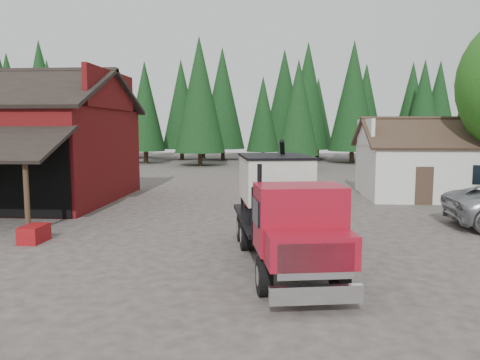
{
  "coord_description": "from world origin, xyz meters",
  "views": [
    {
      "loc": [
        3.64,
        -14.7,
        4.02
      ],
      "look_at": [
        2.26,
        4.95,
        1.8
      ],
      "focal_mm": 35.0,
      "sensor_mm": 36.0,
      "label": 1
    }
  ],
  "objects": [
    {
      "name": "ground",
      "position": [
        0.0,
        0.0,
        0.0
      ],
      "size": [
        120.0,
        120.0,
        0.0
      ],
      "primitive_type": "plane",
      "color": "#3F3631",
      "rests_on": "ground"
    },
    {
      "name": "red_barn",
      "position": [
        -11.0,
        9.9,
        2.69
      ],
      "size": [
        12.8,
        13.63,
        7.18
      ],
      "color": "maroon",
      "rests_on": "ground"
    },
    {
      "name": "farmhouse",
      "position": [
        13.0,
        13.0,
        1.67
      ],
      "size": [
        8.6,
        6.42,
        4.65
      ],
      "color": "silver",
      "rests_on": "ground"
    },
    {
      "name": "conifer_backdrop",
      "position": [
        0.0,
        42.0,
        0.0
      ],
      "size": [
        76.0,
        16.0,
        16.0
      ],
      "primitive_type": null,
      "color": "black",
      "rests_on": "ground"
    },
    {
      "name": "near_pine_a",
      "position": [
        -22.0,
        28.0,
        6.39
      ],
      "size": [
        4.4,
        4.4,
        11.4
      ],
      "color": "#382619",
      "rests_on": "ground"
    },
    {
      "name": "near_pine_b",
      "position": [
        6.0,
        30.0,
        5.89
      ],
      "size": [
        3.96,
        3.96,
        10.4
      ],
      "color": "#382619",
      "rests_on": "ground"
    },
    {
      "name": "near_pine_d",
      "position": [
        -4.0,
        34.0,
        7.39
      ],
      "size": [
        5.28,
        5.28,
        13.4
      ],
      "color": "#382619",
      "rests_on": "ground"
    },
    {
      "name": "feed_truck",
      "position": [
        3.94,
        -1.04,
        1.7
      ],
      "size": [
        3.42,
        8.28,
        3.63
      ],
      "rotation": [
        0.0,
        0.0,
        0.16
      ],
      "color": "black",
      "rests_on": "ground"
    },
    {
      "name": "equip_box",
      "position": [
        -4.71,
        0.85,
        0.3
      ],
      "size": [
        0.74,
        1.12,
        0.6
      ],
      "primitive_type": "cube",
      "rotation": [
        0.0,
        0.0,
        -0.03
      ],
      "color": "maroon",
      "rests_on": "ground"
    }
  ]
}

